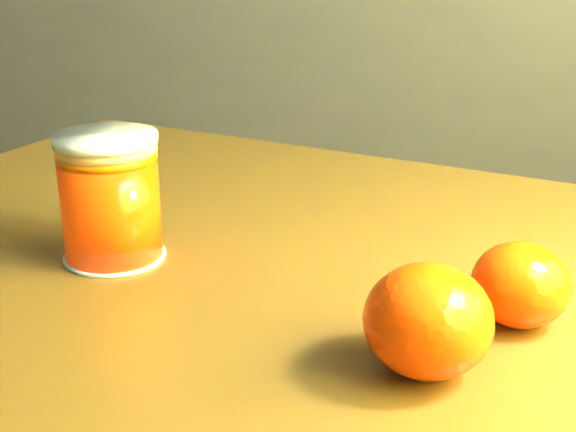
% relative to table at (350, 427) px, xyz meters
% --- Properties ---
extents(kitchen_counter, '(3.15, 0.60, 0.90)m').
position_rel_table_xyz_m(kitchen_counter, '(-0.98, 1.36, -0.18)').
color(kitchen_counter, '#515157').
rests_on(kitchen_counter, ground).
extents(table, '(1.04, 0.80, 0.72)m').
position_rel_table_xyz_m(table, '(0.00, 0.00, 0.00)').
color(table, brown).
rests_on(table, ground).
extents(juice_glass, '(0.07, 0.07, 0.09)m').
position_rel_table_xyz_m(juice_glass, '(-0.19, 0.02, 0.14)').
color(juice_glass, '#FF3905').
rests_on(juice_glass, table).
extents(orange_front, '(0.08, 0.08, 0.06)m').
position_rel_table_xyz_m(orange_front, '(0.06, -0.06, 0.12)').
color(orange_front, '#FF4205').
rests_on(orange_front, table).
extents(orange_back, '(0.07, 0.07, 0.05)m').
position_rel_table_xyz_m(orange_back, '(0.10, 0.02, 0.12)').
color(orange_back, '#FF4205').
rests_on(orange_back, table).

